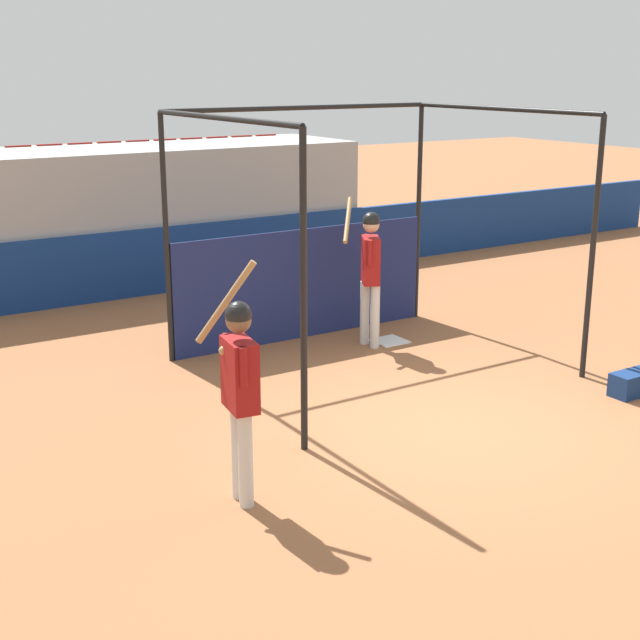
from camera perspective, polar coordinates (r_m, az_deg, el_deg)
name	(u,v)px	position (r m, az deg, el deg)	size (l,w,h in m)	color
ground_plane	(452,428)	(9.69, 8.47, -6.83)	(60.00, 60.00, 0.00)	#935B38
outfield_wall	(177,259)	(15.46, -9.17, 3.90)	(24.00, 0.12, 1.12)	navy
bleacher_section	(147,212)	(16.49, -11.03, 6.80)	(7.60, 2.40, 2.40)	#9E9E99
batting_cage	(323,253)	(12.00, 0.22, 4.31)	(4.13, 3.40, 3.22)	black
home_plate	(390,341)	(12.56, 4.47, -1.34)	(0.44, 0.44, 0.02)	white
player_batter	(370,265)	(12.07, 3.21, 3.53)	(0.59, 0.91, 1.98)	silver
player_waiting	(240,382)	(7.66, -5.17, -3.99)	(0.50, 0.77, 2.12)	silver
equipment_bag	(637,382)	(11.15, 19.61, -3.78)	(0.70, 0.28, 0.28)	navy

